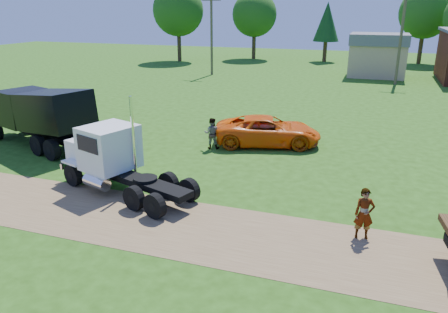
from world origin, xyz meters
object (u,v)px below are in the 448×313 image
(white_semi_tractor, at_px, (111,157))
(orange_pickup, at_px, (268,131))
(spectator_a, at_px, (364,214))
(black_dump_truck, at_px, (40,113))

(white_semi_tractor, distance_m, orange_pickup, 9.70)
(white_semi_tractor, relative_size, spectator_a, 3.79)
(black_dump_truck, height_order, orange_pickup, black_dump_truck)
(white_semi_tractor, bearing_deg, black_dump_truck, 169.55)
(orange_pickup, bearing_deg, black_dump_truck, 94.46)
(black_dump_truck, xyz_separation_m, orange_pickup, (11.94, 4.43, -1.10))
(black_dump_truck, bearing_deg, spectator_a, 3.22)
(white_semi_tractor, bearing_deg, orange_pickup, 78.07)
(orange_pickup, xyz_separation_m, spectator_a, (5.62, -9.39, 0.08))
(black_dump_truck, bearing_deg, orange_pickup, 39.35)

